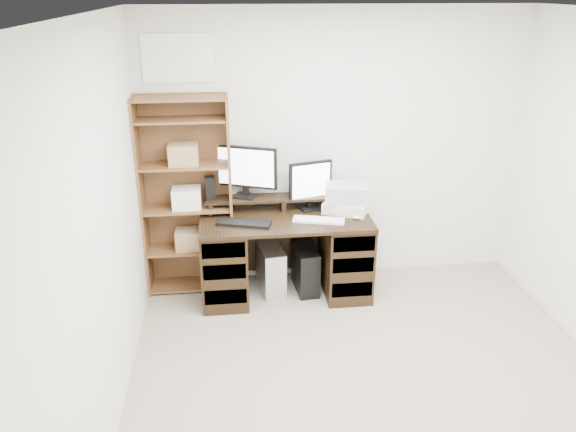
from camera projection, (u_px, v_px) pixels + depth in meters
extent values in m
cube|color=gray|center=(384.00, 411.00, 3.77)|extent=(3.50, 4.00, 0.02)
cube|color=white|center=(417.00, 14.00, 2.81)|extent=(3.50, 4.00, 0.02)
cube|color=silver|center=(334.00, 149.00, 5.14)|extent=(3.50, 0.02, 2.50)
cube|color=silver|center=(90.00, 257.00, 3.11)|extent=(0.02, 4.00, 2.50)
cube|color=white|center=(178.00, 58.00, 4.66)|extent=(0.60, 0.01, 0.40)
cube|color=black|center=(285.00, 219.00, 4.93)|extent=(1.50, 0.70, 0.03)
cube|color=black|center=(225.00, 261.00, 5.02)|extent=(0.40, 0.66, 0.72)
cube|color=black|center=(345.00, 255.00, 5.13)|extent=(0.40, 0.66, 0.72)
cube|color=black|center=(282.00, 238.00, 5.37)|extent=(1.48, 0.02, 0.65)
cube|color=black|center=(226.00, 297.00, 4.79)|extent=(0.36, 0.01, 0.14)
cube|color=black|center=(225.00, 272.00, 4.70)|extent=(0.36, 0.01, 0.14)
cube|color=black|center=(223.00, 250.00, 4.62)|extent=(0.36, 0.01, 0.14)
cube|color=black|center=(352.00, 289.00, 4.90)|extent=(0.36, 0.01, 0.14)
cube|color=black|center=(353.00, 265.00, 4.81)|extent=(0.36, 0.01, 0.14)
cube|color=black|center=(354.00, 244.00, 4.73)|extent=(0.36, 0.01, 0.14)
cube|color=black|center=(211.00, 207.00, 5.04)|extent=(0.04, 0.20, 0.10)
cube|color=black|center=(283.00, 204.00, 5.11)|extent=(0.04, 0.20, 0.10)
cube|color=black|center=(353.00, 201.00, 5.18)|extent=(0.04, 0.20, 0.10)
cube|color=black|center=(283.00, 197.00, 5.09)|extent=(1.40, 0.22, 0.02)
cube|color=black|center=(245.00, 196.00, 5.07)|extent=(0.23, 0.21, 0.02)
cube|color=black|center=(246.00, 189.00, 5.06)|extent=(0.06, 0.05, 0.11)
cube|color=black|center=(245.00, 167.00, 4.98)|extent=(0.56, 0.26, 0.37)
cube|color=white|center=(244.00, 167.00, 4.96)|extent=(0.51, 0.21, 0.33)
cube|color=black|center=(311.00, 208.00, 5.11)|extent=(0.23, 0.20, 0.02)
cube|color=black|center=(310.00, 201.00, 5.11)|extent=(0.06, 0.05, 0.11)
cube|color=black|center=(310.00, 181.00, 5.03)|extent=(0.40, 0.15, 0.35)
cube|color=white|center=(311.00, 181.00, 5.02)|extent=(0.35, 0.10, 0.31)
cube|color=black|center=(210.00, 188.00, 4.98)|extent=(0.09, 0.09, 0.21)
cube|color=black|center=(244.00, 223.00, 4.79)|extent=(0.49, 0.28, 0.03)
cube|color=white|center=(319.00, 220.00, 4.85)|extent=(0.46, 0.24, 0.02)
ellipsoid|color=silver|center=(357.00, 217.00, 4.90)|extent=(0.09, 0.08, 0.03)
cube|color=beige|center=(346.00, 207.00, 5.05)|extent=(0.47, 0.42, 0.10)
cube|color=#A4AAAF|center=(347.00, 193.00, 5.00)|extent=(0.42, 0.34, 0.16)
cube|color=silver|center=(271.00, 269.00, 5.19)|extent=(0.25, 0.46, 0.43)
cube|color=black|center=(305.00, 268.00, 5.20)|extent=(0.22, 0.44, 0.43)
cube|color=#19FF33|center=(311.00, 270.00, 4.97)|extent=(0.01, 0.01, 0.01)
cube|color=brown|center=(142.00, 200.00, 4.92)|extent=(0.02, 0.30, 1.80)
cube|color=brown|center=(231.00, 196.00, 5.00)|extent=(0.02, 0.30, 1.80)
cube|color=brown|center=(188.00, 192.00, 5.09)|extent=(0.80, 0.01, 1.80)
cube|color=brown|center=(193.00, 284.00, 5.30)|extent=(0.75, 0.28, 0.02)
cube|color=brown|center=(190.00, 249.00, 5.15)|extent=(0.75, 0.28, 0.02)
cube|color=brown|center=(187.00, 208.00, 5.00)|extent=(0.75, 0.28, 0.02)
cube|color=brown|center=(184.00, 165.00, 4.85)|extent=(0.75, 0.28, 0.02)
cube|color=brown|center=(181.00, 120.00, 4.70)|extent=(0.75, 0.28, 0.02)
cube|color=brown|center=(179.00, 98.00, 4.63)|extent=(0.75, 0.28, 0.02)
cube|color=#A07F54|center=(190.00, 239.00, 5.12)|extent=(0.25, 0.20, 0.18)
cube|color=white|center=(187.00, 198.00, 4.96)|extent=(0.25, 0.20, 0.18)
cube|color=#A07F54|center=(183.00, 154.00, 4.81)|extent=(0.25, 0.20, 0.18)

